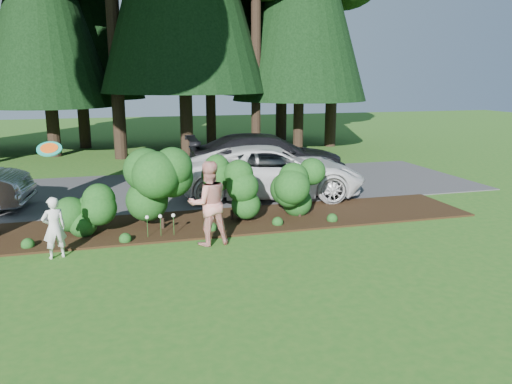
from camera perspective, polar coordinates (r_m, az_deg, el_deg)
The scene contains 10 objects.
ground at distance 9.64m, azimuth -7.69°, elevation -9.35°, with size 80.00×80.00×0.00m, color #245C1A.
mulch_bed at distance 12.69m, azimuth -9.78°, elevation -3.81°, with size 16.00×2.50×0.05m, color black.
driveway at distance 16.79m, azimuth -11.32°, elevation 0.22°, with size 22.00×6.00×0.03m, color #38383A.
shrub_row at distance 12.47m, azimuth -6.35°, elevation -0.26°, with size 6.53×1.60×1.61m.
lily_cluster at distance 11.72m, azimuth -10.89°, elevation -2.86°, with size 0.69×0.09×0.57m.
car_white_suv at distance 15.44m, azimuth 1.96°, elevation 2.38°, with size 2.59×5.61×1.56m, color silver.
car_dark_suv at distance 17.92m, azimuth 1.27°, elevation 4.02°, with size 2.33×5.72×1.66m, color black.
child at distance 11.01m, azimuth -22.08°, elevation -3.80°, with size 0.47×0.31×1.29m, color silver.
adult at distance 11.02m, azimuth -5.47°, elevation -1.29°, with size 0.91×0.71×1.88m, color red.
frisbee at distance 10.79m, azimuth -22.55°, elevation 4.59°, with size 0.48×0.43×0.26m.
Camera 1 is at (-1.16, -8.85, 3.64)m, focal length 35.00 mm.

